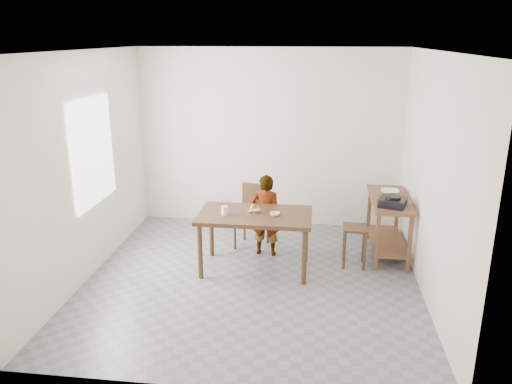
# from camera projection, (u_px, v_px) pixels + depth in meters

# --- Properties ---
(floor) EXTENTS (4.00, 4.00, 0.04)m
(floor) POSITION_uv_depth(u_px,v_px,m) (252.00, 281.00, 6.11)
(floor) COLOR slate
(floor) RESTS_ON ground
(ceiling) EXTENTS (4.00, 4.00, 0.04)m
(ceiling) POSITION_uv_depth(u_px,v_px,m) (251.00, 49.00, 5.29)
(ceiling) COLOR white
(ceiling) RESTS_ON wall_back
(wall_back) EXTENTS (4.00, 0.04, 2.70)m
(wall_back) POSITION_uv_depth(u_px,v_px,m) (269.00, 139.00, 7.61)
(wall_back) COLOR white
(wall_back) RESTS_ON ground
(wall_front) EXTENTS (4.00, 0.04, 2.70)m
(wall_front) POSITION_uv_depth(u_px,v_px,m) (217.00, 243.00, 3.79)
(wall_front) COLOR white
(wall_front) RESTS_ON ground
(wall_left) EXTENTS (0.04, 4.00, 2.70)m
(wall_left) POSITION_uv_depth(u_px,v_px,m) (84.00, 168.00, 5.93)
(wall_left) COLOR white
(wall_left) RESTS_ON ground
(wall_right) EXTENTS (0.04, 4.00, 2.70)m
(wall_right) POSITION_uv_depth(u_px,v_px,m) (434.00, 179.00, 5.46)
(wall_right) COLOR white
(wall_right) RESTS_ON ground
(window_pane) EXTENTS (0.02, 1.10, 1.30)m
(window_pane) POSITION_uv_depth(u_px,v_px,m) (94.00, 152.00, 6.07)
(window_pane) COLOR white
(window_pane) RESTS_ON wall_left
(dining_table) EXTENTS (1.40, 0.80, 0.75)m
(dining_table) POSITION_uv_depth(u_px,v_px,m) (255.00, 242.00, 6.27)
(dining_table) COLOR #442C17
(dining_table) RESTS_ON floor
(prep_counter) EXTENTS (0.50, 1.20, 0.80)m
(prep_counter) POSITION_uv_depth(u_px,v_px,m) (388.00, 226.00, 6.73)
(prep_counter) COLOR brown
(prep_counter) RESTS_ON floor
(child) EXTENTS (0.43, 0.30, 1.12)m
(child) POSITION_uv_depth(u_px,v_px,m) (266.00, 215.00, 6.66)
(child) COLOR silver
(child) RESTS_ON floor
(dining_chair) EXTENTS (0.51, 0.51, 0.87)m
(dining_chair) POSITION_uv_depth(u_px,v_px,m) (252.00, 217.00, 6.95)
(dining_chair) COLOR #442C17
(dining_chair) RESTS_ON floor
(stool) EXTENTS (0.31, 0.31, 0.54)m
(stool) POSITION_uv_depth(u_px,v_px,m) (354.00, 246.00, 6.40)
(stool) COLOR #442C17
(stool) RESTS_ON floor
(glass_tumbler) EXTENTS (0.11, 0.11, 0.11)m
(glass_tumbler) POSITION_uv_depth(u_px,v_px,m) (225.00, 211.00, 6.11)
(glass_tumbler) COLOR white
(glass_tumbler) RESTS_ON dining_table
(small_bowl) EXTENTS (0.16, 0.16, 0.04)m
(small_bowl) POSITION_uv_depth(u_px,v_px,m) (275.00, 214.00, 6.09)
(small_bowl) COLOR white
(small_bowl) RESTS_ON dining_table
(banana) EXTENTS (0.19, 0.15, 0.06)m
(banana) POSITION_uv_depth(u_px,v_px,m) (254.00, 210.00, 6.20)
(banana) COLOR #F1C455
(banana) RESTS_ON dining_table
(serving_bowl) EXTENTS (0.24, 0.24, 0.06)m
(serving_bowl) POSITION_uv_depth(u_px,v_px,m) (390.00, 192.00, 6.74)
(serving_bowl) COLOR white
(serving_bowl) RESTS_ON prep_counter
(gas_burner) EXTENTS (0.40, 0.40, 0.10)m
(gas_burner) POSITION_uv_depth(u_px,v_px,m) (393.00, 202.00, 6.27)
(gas_burner) COLOR black
(gas_burner) RESTS_ON prep_counter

